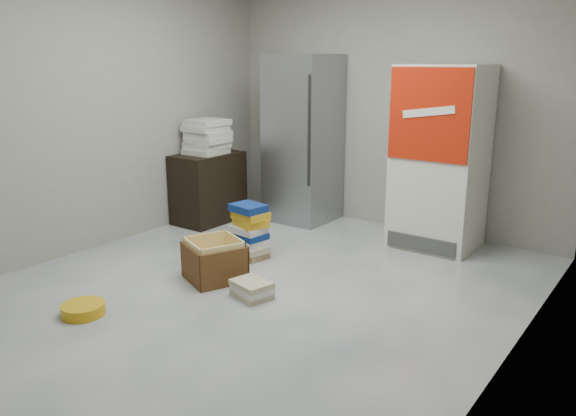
# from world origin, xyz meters

# --- Properties ---
(ground) EXTENTS (5.00, 5.00, 0.00)m
(ground) POSITION_xyz_m (0.00, 0.00, 0.00)
(ground) COLOR silver
(ground) RESTS_ON ground
(room_shell) EXTENTS (4.04, 5.04, 2.82)m
(room_shell) POSITION_xyz_m (0.00, 0.00, 1.80)
(room_shell) COLOR gray
(room_shell) RESTS_ON ground
(steel_fridge) EXTENTS (0.70, 0.72, 1.90)m
(steel_fridge) POSITION_xyz_m (-0.90, 2.13, 0.95)
(steel_fridge) COLOR gray
(steel_fridge) RESTS_ON ground
(coke_cooler) EXTENTS (0.80, 0.73, 1.80)m
(coke_cooler) POSITION_xyz_m (0.75, 2.12, 0.90)
(coke_cooler) COLOR silver
(coke_cooler) RESTS_ON ground
(wood_shelf) EXTENTS (0.50, 0.80, 0.80)m
(wood_shelf) POSITION_xyz_m (-1.73, 1.40, 0.40)
(wood_shelf) COLOR black
(wood_shelf) RESTS_ON ground
(supply_box_stack) EXTENTS (0.44, 0.44, 0.39)m
(supply_box_stack) POSITION_xyz_m (-1.72, 1.40, 0.99)
(supply_box_stack) COLOR beige
(supply_box_stack) RESTS_ON wood_shelf
(phonebook_stack_main) EXTENTS (0.38, 0.35, 0.53)m
(phonebook_stack_main) POSITION_xyz_m (-0.53, 0.71, 0.26)
(phonebook_stack_main) COLOR #9C7A58
(phonebook_stack_main) RESTS_ON ground
(phonebook_stack_side) EXTENTS (0.37, 0.32, 0.14)m
(phonebook_stack_side) POSITION_xyz_m (0.09, 0.00, 0.07)
(phonebook_stack_side) COLOR tan
(phonebook_stack_side) RESTS_ON ground
(cardboard_box) EXTENTS (0.59, 0.59, 0.36)m
(cardboard_box) POSITION_xyz_m (-0.42, 0.10, 0.15)
(cardboard_box) COLOR yellow
(cardboard_box) RESTS_ON ground
(bucket_lid) EXTENTS (0.36, 0.36, 0.08)m
(bucket_lid) POSITION_xyz_m (-0.72, -0.99, 0.04)
(bucket_lid) COLOR gold
(bucket_lid) RESTS_ON ground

